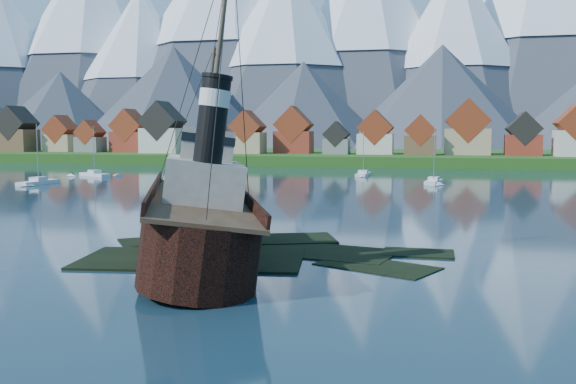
% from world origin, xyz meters
% --- Properties ---
extents(ground, '(1400.00, 1400.00, 0.00)m').
position_xyz_m(ground, '(0.00, 0.00, 0.00)').
color(ground, '#162E3D').
rests_on(ground, ground).
extents(shoal, '(31.71, 21.24, 1.14)m').
position_xyz_m(shoal, '(1.78, 2.15, -0.35)').
color(shoal, black).
rests_on(shoal, ground).
extents(shore_bank, '(600.00, 80.00, 3.20)m').
position_xyz_m(shore_bank, '(0.00, 170.00, 0.00)').
color(shore_bank, '#284C15').
rests_on(shore_bank, ground).
extents(seawall, '(600.00, 2.50, 2.00)m').
position_xyz_m(seawall, '(0.00, 132.00, 0.00)').
color(seawall, '#3F3D38').
rests_on(seawall, ground).
extents(town, '(250.96, 16.69, 17.30)m').
position_xyz_m(town, '(-33.12, 152.18, 8.99)').
color(town, maroon).
rests_on(town, ground).
extents(mountains, '(965.00, 340.00, 205.00)m').
position_xyz_m(mountains, '(-0.79, 481.26, 89.34)').
color(mountains, '#2D333D').
rests_on(mountains, ground).
extents(tugboat_wreck, '(7.83, 33.72, 26.72)m').
position_xyz_m(tugboat_wreck, '(-3.00, 0.07, 3.34)').
color(tugboat_wreck, black).
rests_on(tugboat_wreck, ground).
extents(sailboat_a, '(3.36, 10.29, 12.35)m').
position_xyz_m(sailboat_a, '(-59.23, 60.45, 0.27)').
color(sailboat_a, silver).
rests_on(sailboat_a, ground).
extents(sailboat_c, '(9.34, 6.56, 12.07)m').
position_xyz_m(sailboat_c, '(-59.84, 82.84, 0.27)').
color(sailboat_c, silver).
rests_on(sailboat_c, ground).
extents(sailboat_d, '(3.69, 8.77, 11.63)m').
position_xyz_m(sailboat_d, '(16.20, 78.91, 0.27)').
color(sailboat_d, silver).
rests_on(sailboat_d, ground).
extents(sailboat_e, '(2.84, 9.41, 10.78)m').
position_xyz_m(sailboat_e, '(0.15, 98.58, 0.24)').
color(sailboat_e, silver).
rests_on(sailboat_e, ground).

